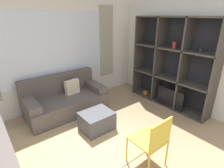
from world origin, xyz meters
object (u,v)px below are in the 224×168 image
at_px(folding_chair, 153,139).
at_px(ottoman, 97,121).
at_px(couch_main, 65,100).
at_px(shelving_unit, 172,65).

bearing_deg(folding_chair, ottoman, -85.24).
bearing_deg(couch_main, ottoman, -80.18).
xyz_separation_m(shelving_unit, couch_main, (-2.26, 1.26, -0.74)).
distance_m(ottoman, folding_chair, 1.33).
distance_m(couch_main, folding_chair, 2.36).
bearing_deg(couch_main, folding_chair, -82.96).
xyz_separation_m(couch_main, folding_chair, (0.29, -2.33, 0.22)).
height_order(shelving_unit, couch_main, shelving_unit).
relative_size(shelving_unit, couch_main, 1.20).
height_order(ottoman, folding_chair, folding_chair).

